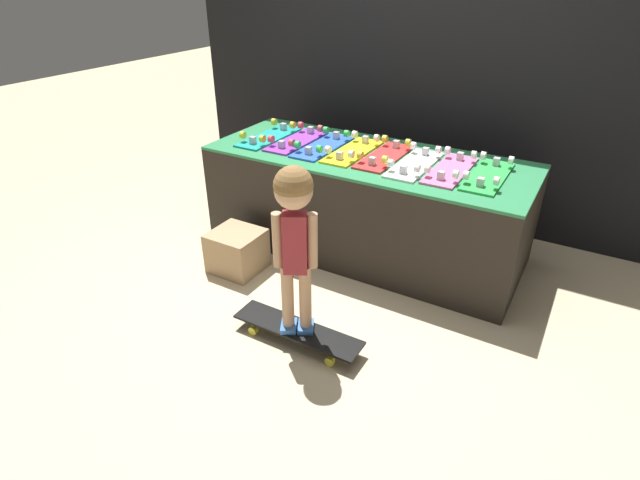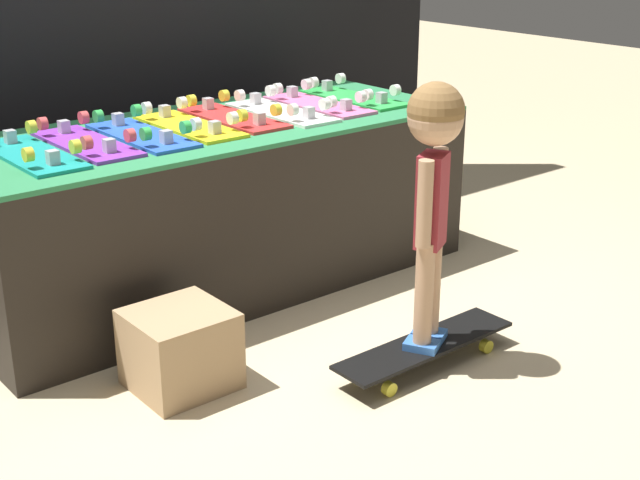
# 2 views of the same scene
# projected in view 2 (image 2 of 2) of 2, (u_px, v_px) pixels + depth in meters

# --- Properties ---
(ground_plane) EXTENTS (16.00, 16.00, 0.00)m
(ground_plane) POSITION_uv_depth(u_px,v_px,m) (295.00, 322.00, 3.69)
(ground_plane) COLOR beige
(display_rack) EXTENTS (2.26, 0.89, 0.73)m
(display_rack) POSITION_uv_depth(u_px,v_px,m) (216.00, 204.00, 3.98)
(display_rack) COLOR black
(display_rack) RESTS_ON ground_plane
(skateboard_teal_on_rack) EXTENTS (0.21, 0.61, 0.09)m
(skateboard_teal_on_rack) POSITION_uv_depth(u_px,v_px,m) (31.00, 152.00, 3.33)
(skateboard_teal_on_rack) COLOR teal
(skateboard_teal_on_rack) RESTS_ON display_rack
(skateboard_purple_on_rack) EXTENTS (0.21, 0.61, 0.09)m
(skateboard_purple_on_rack) POSITION_uv_depth(u_px,v_px,m) (86.00, 141.00, 3.49)
(skateboard_purple_on_rack) COLOR purple
(skateboard_purple_on_rack) RESTS_ON display_rack
(skateboard_blue_on_rack) EXTENTS (0.21, 0.61, 0.09)m
(skateboard_blue_on_rack) POSITION_uv_depth(u_px,v_px,m) (142.00, 133.00, 3.62)
(skateboard_blue_on_rack) COLOR blue
(skateboard_blue_on_rack) RESTS_ON display_rack
(skateboard_yellow_on_rack) EXTENTS (0.21, 0.61, 0.09)m
(skateboard_yellow_on_rack) POSITION_uv_depth(u_px,v_px,m) (189.00, 124.00, 3.77)
(skateboard_yellow_on_rack) COLOR yellow
(skateboard_yellow_on_rack) RESTS_ON display_rack
(skateboard_red_on_rack) EXTENTS (0.21, 0.61, 0.09)m
(skateboard_red_on_rack) POSITION_uv_depth(u_px,v_px,m) (233.00, 116.00, 3.92)
(skateboard_red_on_rack) COLOR red
(skateboard_red_on_rack) RESTS_ON display_rack
(skateboard_white_on_rack) EXTENTS (0.21, 0.61, 0.09)m
(skateboard_white_on_rack) POSITION_uv_depth(u_px,v_px,m) (281.00, 110.00, 4.03)
(skateboard_white_on_rack) COLOR white
(skateboard_white_on_rack) RESTS_ON display_rack
(skateboard_pink_on_rack) EXTENTS (0.21, 0.61, 0.09)m
(skateboard_pink_on_rack) POSITION_uv_depth(u_px,v_px,m) (318.00, 103.00, 4.19)
(skateboard_pink_on_rack) COLOR pink
(skateboard_pink_on_rack) RESTS_ON display_rack
(skateboard_green_on_rack) EXTENTS (0.21, 0.61, 0.09)m
(skateboard_green_on_rack) POSITION_uv_depth(u_px,v_px,m) (353.00, 96.00, 4.34)
(skateboard_green_on_rack) COLOR green
(skateboard_green_on_rack) RESTS_ON display_rack
(skateboard_on_floor) EXTENTS (0.78, 0.19, 0.09)m
(skateboard_on_floor) POSITION_uv_depth(u_px,v_px,m) (425.00, 347.00, 3.32)
(skateboard_on_floor) COLOR black
(skateboard_on_floor) RESTS_ON ground_plane
(child) EXTENTS (0.22, 0.20, 0.97)m
(child) POSITION_uv_depth(u_px,v_px,m) (433.00, 166.00, 3.07)
(child) COLOR #3870C6
(child) RESTS_ON skateboard_on_floor
(storage_box) EXTENTS (0.34, 0.32, 0.29)m
(storage_box) POSITION_uv_depth(u_px,v_px,m) (180.00, 349.00, 3.15)
(storage_box) COLOR tan
(storage_box) RESTS_ON ground_plane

